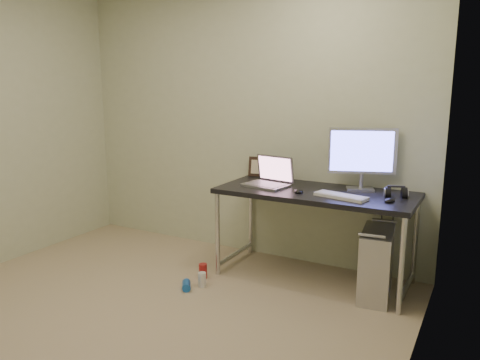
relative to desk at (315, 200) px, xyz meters
name	(u,v)px	position (x,y,z in m)	size (l,w,h in m)	color
floor	(117,329)	(-0.84, -1.41, -0.67)	(3.50, 3.50, 0.00)	tan
wall_back	(243,121)	(-0.84, 0.34, 0.58)	(3.50, 0.02, 2.50)	beige
wall_right	(409,163)	(0.91, -1.41, 0.58)	(0.02, 3.50, 2.50)	beige
desk	(315,200)	(0.00, 0.00, 0.00)	(1.56, 0.68, 0.75)	black
tower_computer	(376,263)	(0.53, -0.08, -0.41)	(0.28, 0.52, 0.55)	silver
cable_a	(382,231)	(0.48, 0.29, -0.27)	(0.01, 0.01, 0.70)	black
cable_b	(392,236)	(0.57, 0.27, -0.29)	(0.01, 0.01, 0.72)	black
can_red	(203,271)	(-0.80, -0.44, -0.61)	(0.07, 0.07, 0.12)	#AD1D1E
can_white	(202,280)	(-0.72, -0.58, -0.61)	(0.06, 0.06, 0.12)	silver
can_blue	(186,285)	(-0.80, -0.68, -0.64)	(0.07, 0.07, 0.12)	blue
laptop	(269,179)	(-0.41, 0.00, 0.14)	(0.40, 0.34, 0.24)	#B7B8BF
monitor	(362,154)	(0.31, 0.20, 0.37)	(0.51, 0.23, 0.50)	#B7B8BF
keyboard	(341,196)	(0.25, -0.14, 0.09)	(0.40, 0.13, 0.02)	silver
mouse_right	(390,200)	(0.60, -0.10, 0.10)	(0.07, 0.11, 0.04)	black
mouse_left	(299,190)	(-0.09, -0.13, 0.10)	(0.07, 0.11, 0.04)	black
headphones	(396,193)	(0.61, 0.08, 0.11)	(0.19, 0.11, 0.11)	black
picture_frame	(261,167)	(-0.65, 0.32, 0.17)	(0.23, 0.03, 0.18)	black
webcam	(280,171)	(-0.43, 0.26, 0.16)	(0.04, 0.03, 0.11)	silver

